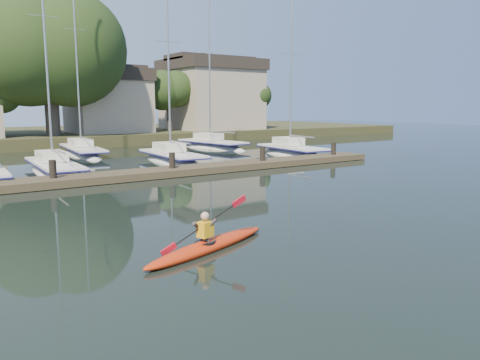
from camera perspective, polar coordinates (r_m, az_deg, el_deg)
ground at (r=11.96m, az=9.45°, el=-8.78°), size 160.00×160.00×0.00m
kayak at (r=12.03m, az=-3.87°, el=-7.71°), size 4.40×1.97×1.42m
dock at (r=23.76m, az=-14.73°, el=0.46°), size 34.00×2.00×1.80m
sailboat_2 at (r=27.60m, az=-21.68°, el=0.48°), size 2.31×8.68×14.25m
sailboat_3 at (r=30.85m, az=-8.27°, el=1.83°), size 2.58×8.31×13.24m
sailboat_4 at (r=35.02m, az=6.29°, el=2.71°), size 2.84×7.70×12.83m
sailboat_6 at (r=36.92m, az=-18.64°, el=2.66°), size 2.88×9.93×15.56m
sailboat_7 at (r=40.47m, az=-3.42°, el=3.60°), size 3.50×8.81×13.83m
shore at (r=49.35m, az=-23.77°, el=7.84°), size 90.00×25.25×12.75m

